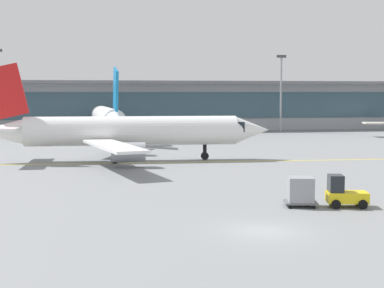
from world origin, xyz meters
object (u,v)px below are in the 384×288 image
at_px(taxiing_regional_jet, 128,132).
at_px(cargo_dolly_lead, 301,191).
at_px(gate_airplane_1, 107,118).
at_px(apron_light_mast_2, 281,90).
at_px(baggage_tug, 344,193).

bearing_deg(taxiing_regional_jet, cargo_dolly_lead, -67.59).
relative_size(taxiing_regional_jet, cargo_dolly_lead, 13.29).
height_order(gate_airplane_1, apron_light_mast_2, apron_light_mast_2).
xyz_separation_m(gate_airplane_1, cargo_dolly_lead, (10.97, -57.77, -2.23)).
height_order(baggage_tug, apron_light_mast_2, apron_light_mast_2).
height_order(gate_airplane_1, baggage_tug, gate_airplane_1).
relative_size(baggage_tug, cargo_dolly_lead, 1.19).
distance_m(gate_airplane_1, taxiing_regional_jet, 30.75).
distance_m(gate_airplane_1, apron_light_mast_2, 33.96).
bearing_deg(apron_light_mast_2, baggage_tug, -105.43).
bearing_deg(baggage_tug, taxiing_regional_jet, 126.31).
xyz_separation_m(cargo_dolly_lead, apron_light_mast_2, (21.38, 67.05, 6.79)).
relative_size(gate_airplane_1, taxiing_regional_jet, 1.04).
distance_m(gate_airplane_1, cargo_dolly_lead, 58.84).
height_order(taxiing_regional_jet, baggage_tug, taxiing_regional_jet).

